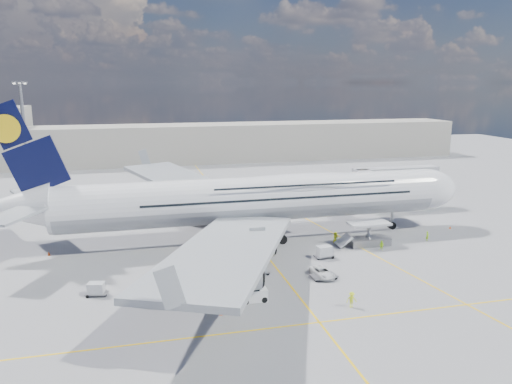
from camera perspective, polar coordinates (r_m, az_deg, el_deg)
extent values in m
plane|color=gray|center=(73.17, 1.58, -7.73)|extent=(300.00, 300.00, 0.00)
cube|color=yellow|center=(73.17, 1.58, -7.73)|extent=(0.25, 220.00, 0.01)
cube|color=yellow|center=(55.73, 7.25, -14.55)|extent=(120.00, 0.25, 0.01)
cube|color=yellow|center=(86.54, 8.79, -4.66)|extent=(14.16, 99.06, 0.01)
cylinder|color=white|center=(80.51, -0.29, -0.80)|extent=(62.00, 7.20, 7.20)
cylinder|color=#9EA0A5|center=(80.54, -0.29, -0.90)|extent=(60.76, 7.13, 7.13)
ellipsoid|color=white|center=(82.29, 5.13, 0.85)|extent=(36.00, 6.84, 3.76)
ellipsoid|color=white|center=(92.66, 18.68, 0.30)|extent=(11.52, 7.20, 7.20)
ellipsoid|color=black|center=(94.32, 20.37, 0.75)|extent=(3.84, 4.16, 1.44)
cone|color=white|center=(80.02, -25.84, -1.55)|extent=(10.00, 6.84, 6.84)
cube|color=black|center=(78.15, -25.01, 4.79)|extent=(11.02, 0.46, 14.61)
cylinder|color=yellow|center=(78.34, -26.69, 6.50)|extent=(4.00, 0.60, 4.00)
cube|color=#999EA3|center=(98.71, -7.56, 0.85)|extent=(25.49, 39.15, 3.35)
cube|color=#999EA3|center=(60.40, -3.22, -6.53)|extent=(25.49, 39.15, 3.35)
cylinder|color=#B7BABF|center=(92.66, -3.92, -1.35)|extent=(5.20, 3.50, 3.50)
cylinder|color=#B7BABF|center=(102.17, -7.43, -0.13)|extent=(5.20, 3.50, 3.50)
cylinder|color=#B7BABF|center=(69.11, -0.26, -6.14)|extent=(5.20, 3.50, 3.50)
cylinder|color=#B7BABF|center=(58.57, -2.14, -9.64)|extent=(5.20, 3.50, 3.50)
cylinder|color=gray|center=(90.66, 15.27, -2.73)|extent=(0.44, 0.44, 3.80)
cylinder|color=black|center=(91.06, 15.22, -3.67)|extent=(1.30, 0.90, 1.30)
cylinder|color=gray|center=(81.68, -0.29, -3.94)|extent=(0.56, 0.56, 3.80)
cylinder|color=black|center=(85.07, -0.80, -4.29)|extent=(1.50, 0.90, 1.50)
cube|color=#B7B7BC|center=(96.96, 12.99, 1.33)|extent=(3.00, 10.00, 2.60)
cube|color=#B7B7BC|center=(105.04, 15.67, 2.02)|extent=(18.00, 3.00, 2.60)
cylinder|color=gray|center=(101.18, 13.14, -0.27)|extent=(0.80, 0.80, 7.10)
cylinder|color=black|center=(101.89, 13.06, -1.98)|extent=(0.90, 0.80, 0.90)
cylinder|color=gray|center=(109.83, 19.20, 0.34)|extent=(1.00, 1.00, 7.10)
cube|color=gray|center=(110.49, 19.08, -1.26)|extent=(2.00, 2.00, 0.80)
cylinder|color=#B7B7BC|center=(93.66, 14.03, 0.90)|extent=(3.60, 3.60, 2.80)
cube|color=silver|center=(80.61, 12.78, -3.52)|extent=(6.50, 3.20, 0.35)
cube|color=gray|center=(81.45, 12.68, -5.51)|extent=(6.50, 3.20, 1.10)
cube|color=gray|center=(81.01, 12.73, -4.50)|extent=(0.22, 1.99, 3.00)
cylinder|color=black|center=(79.39, 11.37, -6.08)|extent=(0.70, 0.30, 0.70)
cube|color=silver|center=(79.58, 9.98, -5.48)|extent=(2.16, 2.60, 1.60)
cylinder|color=gray|center=(113.96, -24.81, 4.87)|extent=(0.70, 0.70, 25.00)
cube|color=gray|center=(113.25, -25.40, 11.24)|extent=(3.00, 0.40, 0.60)
cube|color=#B2AD9E|center=(163.36, -7.37, 5.55)|extent=(180.00, 16.00, 12.00)
cube|color=#193814|center=(215.35, 1.92, 6.74)|extent=(160.00, 6.00, 8.00)
cube|color=gray|center=(66.85, -9.58, -9.62)|extent=(2.97, 2.12, 0.16)
cylinder|color=black|center=(66.34, -10.48, -9.94)|extent=(0.39, 0.16, 0.39)
cylinder|color=black|center=(67.46, -8.70, -9.48)|extent=(0.39, 0.16, 0.39)
cube|color=silver|center=(66.58, -9.60, -9.05)|extent=(2.26, 1.83, 1.34)
cube|color=gray|center=(60.82, -12.31, -11.94)|extent=(3.88, 2.94, 0.21)
cylinder|color=black|center=(60.25, -13.62, -12.40)|extent=(0.51, 0.21, 0.51)
cylinder|color=black|center=(61.54, -11.01, -11.73)|extent=(0.51, 0.21, 0.51)
cube|color=silver|center=(60.45, -12.35, -11.14)|extent=(2.98, 2.51, 1.72)
cube|color=gray|center=(67.66, 0.32, -9.15)|extent=(2.73, 1.47, 0.16)
cylinder|color=black|center=(66.97, -0.48, -9.50)|extent=(0.40, 0.16, 0.40)
cylinder|color=black|center=(68.45, 1.10, -9.00)|extent=(0.40, 0.16, 0.40)
cube|color=silver|center=(67.40, 0.32, -8.58)|extent=(2.01, 1.37, 1.36)
cube|color=gray|center=(64.38, -17.77, -10.95)|extent=(2.82, 1.91, 0.15)
cylinder|color=black|center=(64.04, -18.73, -11.26)|extent=(0.38, 0.15, 0.38)
cylinder|color=black|center=(64.82, -16.81, -10.83)|extent=(0.38, 0.15, 0.38)
cube|color=silver|center=(64.12, -17.81, -10.39)|extent=(2.13, 1.68, 1.29)
cube|color=gray|center=(66.86, 7.78, -9.48)|extent=(3.50, 2.07, 0.20)
cylinder|color=black|center=(65.87, 6.89, -9.93)|extent=(0.49, 0.20, 0.49)
cylinder|color=black|center=(67.97, 8.63, -9.26)|extent=(0.49, 0.20, 0.49)
cube|color=gray|center=(74.36, 7.78, -7.24)|extent=(3.02, 1.86, 0.17)
cylinder|color=black|center=(73.50, 7.11, -7.56)|extent=(0.42, 0.17, 0.42)
cylinder|color=black|center=(75.31, 8.44, -7.10)|extent=(0.42, 0.17, 0.42)
cube|color=silver|center=(74.10, 7.80, -6.68)|extent=(2.25, 1.67, 1.43)
cube|color=white|center=(59.71, -0.24, -11.71)|extent=(3.14, 1.49, 1.45)
cube|color=black|center=(59.35, -0.24, -10.92)|extent=(1.13, 1.35, 0.56)
cylinder|color=black|center=(59.11, -1.18, -12.43)|extent=(0.71, 0.28, 0.71)
cylinder|color=black|center=(60.68, 0.66, -11.74)|extent=(0.71, 0.28, 0.71)
cube|color=gray|center=(91.01, -5.86, -3.17)|extent=(5.91, 3.38, 1.72)
cube|color=white|center=(90.51, -6.26, -2.20)|extent=(4.52, 3.10, 1.89)
cube|color=white|center=(91.11, -4.53, -2.62)|extent=(1.99, 2.30, 1.37)
cube|color=black|center=(91.16, -4.16, -2.49)|extent=(0.55, 1.69, 0.77)
cylinder|color=black|center=(90.44, -4.58, -3.50)|extent=(0.94, 0.30, 0.94)
cylinder|color=black|center=(91.83, -7.11, -3.31)|extent=(0.94, 0.30, 0.94)
cube|color=#E94D0C|center=(90.66, -6.25, -2.56)|extent=(4.57, 3.15, 0.43)
cube|color=gray|center=(111.44, -9.02, -0.35)|extent=(5.89, 5.01, 1.76)
cube|color=white|center=(111.04, -9.36, 0.47)|extent=(4.72, 4.22, 1.93)
cube|color=white|center=(111.46, -7.91, 0.10)|extent=(2.46, 2.56, 1.41)
cube|color=black|center=(111.49, -7.59, 0.21)|extent=(1.12, 1.51, 0.79)
cylinder|color=black|center=(110.71, -7.97, -0.61)|extent=(0.97, 0.31, 0.97)
cylinder|color=black|center=(112.37, -10.04, -0.49)|extent=(0.97, 0.31, 0.97)
imported|color=white|center=(67.36, 7.59, -9.10)|extent=(2.61, 4.67, 1.23)
imported|color=#9FDB17|center=(85.86, 18.99, -4.79)|extent=(0.68, 0.57, 1.59)
imported|color=#BBFF1A|center=(79.24, 14.17, -5.94)|extent=(0.90, 0.93, 1.51)
imported|color=#ABE618|center=(71.86, -9.06, -7.46)|extent=(0.51, 1.13, 1.91)
imported|color=#E8F519|center=(81.09, 9.07, -5.15)|extent=(1.03, 1.09, 1.87)
imported|color=#E4FF1A|center=(59.22, 10.87, -11.99)|extent=(1.28, 0.83, 1.87)
cone|color=#E94D0C|center=(94.47, 21.30, -3.78)|extent=(0.38, 0.38, 0.49)
cube|color=#E94D0C|center=(94.53, 21.29, -3.91)|extent=(0.33, 0.33, 0.03)
cone|color=#E94D0C|center=(98.38, -6.33, -2.34)|extent=(0.44, 0.44, 0.56)
cube|color=#E94D0C|center=(98.45, -6.33, -2.49)|extent=(0.38, 0.38, 0.03)
cone|color=#E94D0C|center=(104.29, -14.10, -1.82)|extent=(0.38, 0.38, 0.49)
cube|color=#E94D0C|center=(104.35, -14.09, -1.94)|extent=(0.33, 0.33, 0.03)
cone|color=#E94D0C|center=(65.30, -10.26, -10.24)|extent=(0.40, 0.40, 0.51)
cube|color=#E94D0C|center=(65.39, -10.25, -10.44)|extent=(0.35, 0.35, 0.03)
cone|color=#E94D0C|center=(56.94, -4.02, -13.54)|extent=(0.47, 0.47, 0.59)
cube|color=#E94D0C|center=(57.06, -4.01, -13.79)|extent=(0.40, 0.40, 0.03)
cone|color=#E94D0C|center=(80.86, -22.59, -6.52)|extent=(0.45, 0.45, 0.58)
cube|color=#E94D0C|center=(80.94, -22.58, -6.70)|extent=(0.39, 0.39, 0.03)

